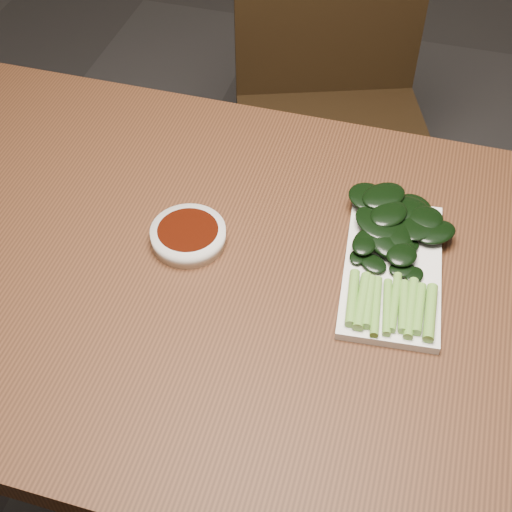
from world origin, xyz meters
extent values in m
plane|color=#2D2A2A|center=(0.00, 0.00, 0.00)|extent=(6.00, 6.00, 0.00)
cube|color=#422312|center=(0.00, 0.00, 0.73)|extent=(1.40, 0.80, 0.04)
cylinder|color=#422312|center=(-0.64, 0.34, 0.35)|extent=(0.05, 0.05, 0.71)
cube|color=black|center=(-0.03, 0.72, 0.43)|extent=(0.60, 0.60, 0.04)
cylinder|color=black|center=(-0.15, 0.46, 0.21)|extent=(0.04, 0.04, 0.41)
cylinder|color=black|center=(0.23, 0.60, 0.21)|extent=(0.04, 0.04, 0.41)
cylinder|color=black|center=(-0.29, 0.84, 0.21)|extent=(0.04, 0.04, 0.41)
cylinder|color=black|center=(0.09, 0.99, 0.21)|extent=(0.04, 0.04, 0.41)
cube|color=black|center=(-0.10, 0.92, 0.67)|extent=(0.45, 0.19, 0.44)
cylinder|color=silver|center=(-0.15, 0.03, 0.76)|extent=(0.12, 0.12, 0.03)
cylinder|color=#340D04|center=(-0.15, 0.03, 0.78)|extent=(0.09, 0.09, 0.00)
cube|color=silver|center=(0.17, 0.06, 0.76)|extent=(0.17, 0.29, 0.01)
cylinder|color=#69A237|center=(0.12, -0.02, 0.77)|extent=(0.03, 0.10, 0.01)
cylinder|color=#69A237|center=(0.14, -0.02, 0.77)|extent=(0.02, 0.10, 0.02)
cylinder|color=#69A237|center=(0.15, -0.02, 0.77)|extent=(0.02, 0.09, 0.01)
cylinder|color=#69A237|center=(0.16, -0.03, 0.77)|extent=(0.02, 0.10, 0.01)
cylinder|color=#69A237|center=(0.17, -0.02, 0.77)|extent=(0.02, 0.10, 0.01)
cylinder|color=#69A237|center=(0.18, -0.01, 0.77)|extent=(0.02, 0.10, 0.01)
cylinder|color=#69A237|center=(0.19, -0.02, 0.77)|extent=(0.02, 0.09, 0.01)
cylinder|color=#69A237|center=(0.20, -0.02, 0.77)|extent=(0.02, 0.10, 0.01)
cylinder|color=#69A237|center=(0.22, -0.02, 0.77)|extent=(0.02, 0.09, 0.01)
cylinder|color=#69A237|center=(0.23, -0.02, 0.77)|extent=(0.02, 0.10, 0.02)
ellipsoid|color=black|center=(0.15, 0.16, 0.78)|extent=(0.07, 0.07, 0.01)
ellipsoid|color=black|center=(0.19, 0.14, 0.78)|extent=(0.08, 0.09, 0.01)
ellipsoid|color=black|center=(0.18, 0.19, 0.77)|extent=(0.08, 0.08, 0.01)
ellipsoid|color=black|center=(0.17, 0.08, 0.78)|extent=(0.06, 0.06, 0.01)
ellipsoid|color=black|center=(0.16, 0.09, 0.77)|extent=(0.07, 0.07, 0.01)
ellipsoid|color=black|center=(0.12, 0.08, 0.78)|extent=(0.04, 0.05, 0.01)
ellipsoid|color=black|center=(0.18, 0.07, 0.78)|extent=(0.06, 0.06, 0.01)
ellipsoid|color=black|center=(0.11, 0.18, 0.78)|extent=(0.09, 0.09, 0.01)
ellipsoid|color=black|center=(0.15, 0.14, 0.77)|extent=(0.06, 0.06, 0.01)
ellipsoid|color=black|center=(0.13, 0.13, 0.78)|extent=(0.10, 0.10, 0.01)
ellipsoid|color=black|center=(0.13, 0.18, 0.79)|extent=(0.09, 0.09, 0.01)
ellipsoid|color=black|center=(0.22, 0.14, 0.78)|extent=(0.08, 0.08, 0.01)
ellipsoid|color=black|center=(0.15, 0.10, 0.78)|extent=(0.09, 0.09, 0.01)
ellipsoid|color=black|center=(0.16, 0.13, 0.77)|extent=(0.07, 0.08, 0.01)
ellipsoid|color=black|center=(0.20, 0.16, 0.78)|extent=(0.08, 0.08, 0.01)
ellipsoid|color=black|center=(0.12, 0.09, 0.78)|extent=(0.05, 0.07, 0.01)
ellipsoid|color=black|center=(0.15, 0.15, 0.78)|extent=(0.08, 0.08, 0.01)
ellipsoid|color=black|center=(0.18, 0.10, 0.77)|extent=(0.04, 0.04, 0.01)
ellipsoid|color=black|center=(0.16, 0.11, 0.78)|extent=(0.06, 0.07, 0.01)
ellipsoid|color=black|center=(0.16, 0.17, 0.78)|extent=(0.10, 0.09, 0.01)
ellipsoid|color=black|center=(0.20, 0.05, 0.77)|extent=(0.03, 0.04, 0.01)
ellipsoid|color=black|center=(0.11, 0.06, 0.77)|extent=(0.02, 0.03, 0.01)
ellipsoid|color=black|center=(0.14, 0.05, 0.77)|extent=(0.05, 0.05, 0.01)
ellipsoid|color=black|center=(0.18, 0.05, 0.77)|extent=(0.05, 0.04, 0.01)
camera|label=1|loc=(0.16, -0.67, 1.56)|focal=50.00mm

